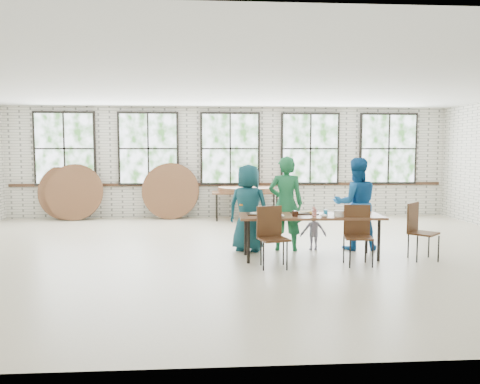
% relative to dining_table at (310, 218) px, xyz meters
% --- Properties ---
extents(room, '(12.00, 12.00, 12.00)m').
position_rel_dining_table_xyz_m(room, '(-1.13, 5.00, 1.14)').
color(room, beige).
rests_on(room, ground).
extents(dining_table, '(2.42, 0.87, 0.74)m').
position_rel_dining_table_xyz_m(dining_table, '(0.00, 0.00, 0.00)').
color(dining_table, brown).
rests_on(dining_table, ground).
extents(chair_near_left, '(0.51, 0.50, 0.95)m').
position_rel_dining_table_xyz_m(chair_near_left, '(-0.74, -0.53, -0.13)').
color(chair_near_left, '#462A17').
rests_on(chair_near_left, ground).
extents(chair_near_right, '(0.48, 0.47, 0.95)m').
position_rel_dining_table_xyz_m(chair_near_right, '(0.67, -0.46, -0.13)').
color(chair_near_right, '#462A17').
rests_on(chair_near_right, ground).
extents(chair_spare, '(0.58, 0.58, 0.95)m').
position_rel_dining_table_xyz_m(chair_spare, '(1.79, -0.20, -0.13)').
color(chair_spare, '#462A17').
rests_on(chair_spare, ground).
extents(adult_teal, '(0.91, 0.78, 1.58)m').
position_rel_dining_table_xyz_m(adult_teal, '(-1.00, 0.65, 0.10)').
color(adult_teal, '#17535A').
rests_on(adult_teal, ground).
extents(adult_green, '(0.70, 0.53, 1.72)m').
position_rel_dining_table_xyz_m(adult_green, '(-0.32, 0.65, 0.17)').
color(adult_green, '#1D6F3F').
rests_on(adult_green, ground).
extents(toddler, '(0.50, 0.30, 0.75)m').
position_rel_dining_table_xyz_m(toddler, '(0.20, 0.65, -0.31)').
color(toddler, '#1F1543').
rests_on(toddler, ground).
extents(adult_blue, '(0.86, 0.69, 1.69)m').
position_rel_dining_table_xyz_m(adult_blue, '(0.98, 0.65, 0.16)').
color(adult_blue, '#175AA4').
rests_on(adult_blue, ground).
extents(storage_table, '(1.80, 0.75, 0.74)m').
position_rel_dining_table_xyz_m(storage_table, '(-0.73, 4.52, -0.00)').
color(storage_table, brown).
rests_on(storage_table, ground).
extents(tabletop_clutter, '(2.03, 0.65, 0.11)m').
position_rel_dining_table_xyz_m(tabletop_clutter, '(0.08, -0.03, 0.08)').
color(tabletop_clutter, black).
rests_on(tabletop_clutter, dining_table).
extents(round_tops_stacked, '(1.50, 1.50, 0.13)m').
position_rel_dining_table_xyz_m(round_tops_stacked, '(-0.73, 4.52, 0.12)').
color(round_tops_stacked, brown).
rests_on(round_tops_stacked, storage_table).
extents(round_tops_leaning, '(4.24, 0.48, 1.50)m').
position_rel_dining_table_xyz_m(round_tops_leaning, '(-4.05, 4.80, 0.05)').
color(round_tops_leaning, brown).
rests_on(round_tops_leaning, ground).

